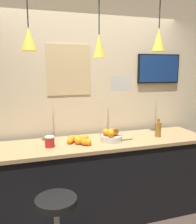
{
  "coord_description": "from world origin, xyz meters",
  "views": [
    {
      "loc": [
        -0.88,
        -2.08,
        1.84
      ],
      "look_at": [
        0.0,
        0.62,
        1.33
      ],
      "focal_mm": 40.0,
      "sensor_mm": 36.0,
      "label": 1
    }
  ],
  "objects_px": {
    "fruit_bowl": "(111,136)",
    "spread_jar": "(50,142)",
    "mounted_tv": "(159,69)",
    "juice_bottle": "(158,129)"
  },
  "relations": [
    {
      "from": "fruit_bowl",
      "to": "juice_bottle",
      "type": "xyz_separation_m",
      "value": [
        0.63,
        0.01,
        0.03
      ]
    },
    {
      "from": "fruit_bowl",
      "to": "spread_jar",
      "type": "xyz_separation_m",
      "value": [
        -0.72,
        0.01,
        -0.01
      ]
    },
    {
      "from": "spread_jar",
      "to": "juice_bottle",
      "type": "bearing_deg",
      "value": 0.0
    },
    {
      "from": "fruit_bowl",
      "to": "mounted_tv",
      "type": "relative_size",
      "value": 0.4
    },
    {
      "from": "fruit_bowl",
      "to": "mounted_tv",
      "type": "height_order",
      "value": "mounted_tv"
    },
    {
      "from": "juice_bottle",
      "to": "mounted_tv",
      "type": "distance_m",
      "value": 0.9
    },
    {
      "from": "fruit_bowl",
      "to": "spread_jar",
      "type": "relative_size",
      "value": 2.12
    },
    {
      "from": "fruit_bowl",
      "to": "spread_jar",
      "type": "distance_m",
      "value": 0.72
    },
    {
      "from": "fruit_bowl",
      "to": "mounted_tv",
      "type": "bearing_deg",
      "value": 27.23
    },
    {
      "from": "fruit_bowl",
      "to": "juice_bottle",
      "type": "distance_m",
      "value": 0.64
    }
  ]
}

